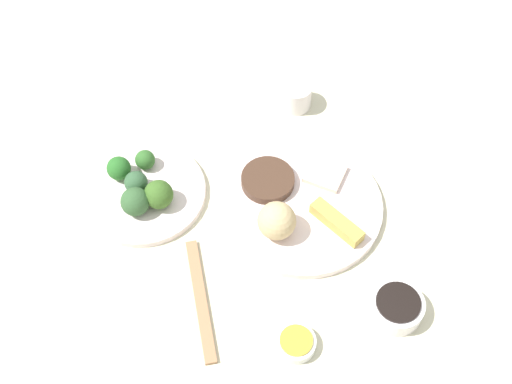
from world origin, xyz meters
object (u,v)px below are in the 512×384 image
Objects in this scene: sauce_ramekin_hot_mustard at (296,343)px; teacup at (296,96)px; soy_sauce_bowl at (396,307)px; broccoli_plate at (144,193)px; chopsticks_pair at (201,300)px; main_plate at (302,206)px.

teacup is at bearing -132.47° from sauce_ramekin_hot_mustard.
sauce_ramekin_hot_mustard is (0.17, -0.07, -0.01)m from soy_sauce_bowl.
teacup reaches higher than broccoli_plate.
broccoli_plate is 0.51m from soy_sauce_bowl.
chopsticks_pair is (0.07, -0.16, -0.01)m from sauce_ramekin_hot_mustard.
sauce_ramekin_hot_mustard reaches higher than chopsticks_pair.
broccoli_plate is (0.21, -0.22, -0.00)m from main_plate.
soy_sauce_bowl reaches higher than main_plate.
main_plate is 3.30× the size of soy_sauce_bowl.
teacup is (-0.37, 0.02, 0.02)m from broccoli_plate.
chopsticks_pair is at bearing -44.24° from soy_sauce_bowl.
chopsticks_pair is at bearing 77.49° from broccoli_plate.
main_plate is 1.30× the size of chopsticks_pair.
sauce_ramekin_hot_mustard is 1.04× the size of teacup.
main_plate is 4.71× the size of teacup.
broccoli_plate is at bearing -102.51° from chopsticks_pair.
teacup is at bearing -152.28° from chopsticks_pair.
soy_sauce_bowl is 0.40× the size of chopsticks_pair.
main_plate is 0.26m from soy_sauce_bowl.
sauce_ramekin_hot_mustard reaches higher than main_plate.
soy_sauce_bowl is 0.18m from sauce_ramekin_hot_mustard.
soy_sauce_bowl is at bearing 158.74° from sauce_ramekin_hot_mustard.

